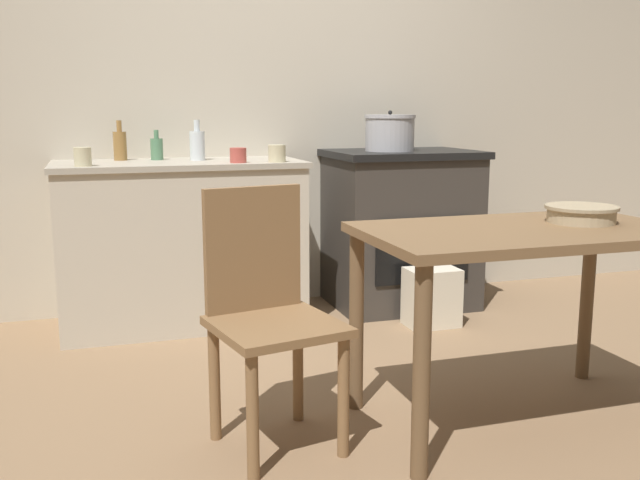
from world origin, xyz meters
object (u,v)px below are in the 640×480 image
object	(u,v)px
flour_sack	(432,297)
work_table	(521,257)
cup_center	(83,157)
stock_pot	(390,133)
bottle_left	(120,145)
stove	(400,228)
cup_center_left	(238,155)
mixing_bowl_large	(581,213)
bottle_far_left	(197,145)
cup_center_right	(277,153)
chair	(267,309)
bottle_mid_left	(157,148)

from	to	relation	value
flour_sack	work_table	bearing A→B (deg)	-101.51
cup_center	flour_sack	bearing A→B (deg)	-8.37
flour_sack	cup_center	world-z (taller)	cup_center
stock_pot	cup_center	xyz separation A→B (m)	(-1.67, -0.16, -0.09)
bottle_left	flour_sack	bearing A→B (deg)	-21.75
stove	cup_center_left	distance (m)	1.12
flour_sack	mixing_bowl_large	bearing A→B (deg)	-88.13
stock_pot	mixing_bowl_large	world-z (taller)	stock_pot
stock_pot	bottle_far_left	xyz separation A→B (m)	(-1.08, 0.09, -0.06)
flour_sack	cup_center_right	bearing A→B (deg)	162.94
bottle_far_left	cup_center_left	world-z (taller)	bottle_far_left
flour_sack	stock_pot	size ratio (longest dim) A/B	1.09
chair	flour_sack	world-z (taller)	chair
chair	stock_pot	distance (m)	1.90
cup_center_right	stove	bearing A→B (deg)	14.80
stove	cup_center	world-z (taller)	cup_center
chair	cup_center	bearing A→B (deg)	102.86
cup_center	cup_center_right	xyz separation A→B (m)	(0.96, -0.01, -0.00)
bottle_left	mixing_bowl_large	bearing A→B (deg)	-47.76
chair	bottle_left	size ratio (longest dim) A/B	4.20
flour_sack	bottle_far_left	size ratio (longest dim) A/B	1.46
bottle_far_left	cup_center_left	size ratio (longest dim) A/B	2.53
bottle_mid_left	cup_center_right	world-z (taller)	bottle_mid_left
stove	bottle_far_left	xyz separation A→B (m)	(-1.17, 0.05, 0.51)
bottle_left	cup_center_right	bearing A→B (deg)	-26.27
work_table	bottle_left	distance (m)	2.26
work_table	bottle_far_left	xyz separation A→B (m)	(-0.92, 1.68, 0.34)
bottle_left	stock_pot	bearing A→B (deg)	-7.84
chair	bottle_far_left	bearing A→B (deg)	78.77
cup_center_left	cup_center_right	size ratio (longest dim) A/B	0.95
work_table	bottle_left	xyz separation A→B (m)	(-1.32, 1.80, 0.34)
cup_center_left	cup_center_right	xyz separation A→B (m)	(0.20, -0.02, 0.01)
mixing_bowl_large	cup_center_right	world-z (taller)	cup_center_right
flour_sack	bottle_left	size ratio (longest dim) A/B	1.48
bottle_mid_left	cup_center_left	xyz separation A→B (m)	(0.38, -0.34, -0.02)
flour_sack	stock_pot	bearing A→B (deg)	101.15
bottle_far_left	bottle_left	distance (m)	0.41
chair	work_table	bearing A→B (deg)	-19.21
flour_sack	cup_center_left	size ratio (longest dim) A/B	3.70
bottle_mid_left	cup_center	bearing A→B (deg)	-137.95
stove	stock_pot	xyz separation A→B (m)	(-0.09, -0.04, 0.56)
stock_pot	bottle_mid_left	distance (m)	1.30
bottle_mid_left	flour_sack	bearing A→B (deg)	-23.63
stove	cup_center	distance (m)	1.83
flour_sack	cup_center	distance (m)	1.93
flour_sack	cup_center_right	xyz separation A→B (m)	(-0.79, 0.24, 0.77)
work_table	cup_center_left	size ratio (longest dim) A/B	13.55
stove	cup_center_right	distance (m)	0.95
mixing_bowl_large	bottle_left	world-z (taller)	bottle_left
chair	bottle_far_left	xyz separation A→B (m)	(-0.01, 1.56, 0.49)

